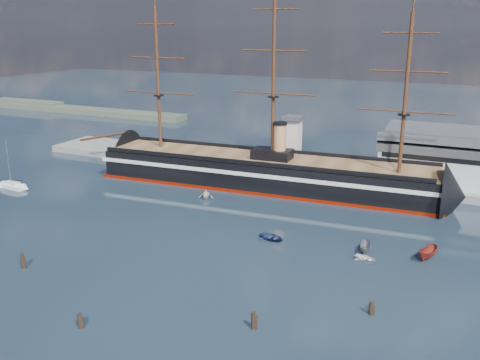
% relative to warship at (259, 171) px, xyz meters
% --- Properties ---
extents(ground, '(600.00, 600.00, 0.00)m').
position_rel_warship_xyz_m(ground, '(1.77, -20.00, -4.04)').
color(ground, black).
rests_on(ground, ground).
extents(quay, '(180.00, 18.00, 2.00)m').
position_rel_warship_xyz_m(quay, '(11.77, 16.00, -4.04)').
color(quay, slate).
rests_on(quay, ground).
extents(quay_tower, '(5.00, 5.00, 15.00)m').
position_rel_warship_xyz_m(quay_tower, '(4.77, 13.00, 5.72)').
color(quay_tower, silver).
rests_on(quay_tower, ground).
extents(shoreline, '(120.00, 10.00, 4.00)m').
position_rel_warship_xyz_m(shoreline, '(-137.46, 75.00, -2.59)').
color(shoreline, '#3F4C38').
rests_on(shoreline, ground).
extents(warship, '(113.29, 21.03, 53.94)m').
position_rel_warship_xyz_m(warship, '(0.00, 0.00, 0.00)').
color(warship, black).
rests_on(warship, ground).
extents(sailboat, '(8.24, 3.27, 12.83)m').
position_rel_warship_xyz_m(sailboat, '(-57.37, -29.20, -3.22)').
color(sailboat, white).
rests_on(sailboat, ground).
extents(motorboat_b, '(2.18, 3.64, 1.59)m').
position_rel_warship_xyz_m(motorboat_b, '(16.76, -33.03, -4.04)').
color(motorboat_b, navy).
rests_on(motorboat_b, ground).
extents(motorboat_c, '(6.12, 3.01, 2.35)m').
position_rel_warship_xyz_m(motorboat_c, '(34.99, -31.41, -4.04)').
color(motorboat_c, slate).
rests_on(motorboat_c, ground).
extents(motorboat_d, '(7.41, 5.45, 2.49)m').
position_rel_warship_xyz_m(motorboat_d, '(-7.72, -15.18, -4.04)').
color(motorboat_d, white).
rests_on(motorboat_d, ground).
extents(motorboat_e, '(1.81, 2.89, 1.26)m').
position_rel_warship_xyz_m(motorboat_e, '(35.90, -34.92, -4.04)').
color(motorboat_e, white).
rests_on(motorboat_e, ground).
extents(motorboat_f, '(7.36, 4.45, 2.77)m').
position_rel_warship_xyz_m(motorboat_f, '(46.02, -29.50, -4.04)').
color(motorboat_f, maroon).
rests_on(motorboat_f, ground).
extents(piling_near_left, '(0.64, 0.64, 3.56)m').
position_rel_warship_xyz_m(piling_near_left, '(-18.36, -63.38, -4.04)').
color(piling_near_left, black).
rests_on(piling_near_left, ground).
extents(piling_near_mid, '(0.64, 0.64, 2.96)m').
position_rel_warship_xyz_m(piling_near_mid, '(3.79, -74.23, -4.04)').
color(piling_near_mid, black).
rests_on(piling_near_mid, ground).
extents(piling_near_right, '(0.64, 0.64, 3.36)m').
position_rel_warship_xyz_m(piling_near_right, '(26.23, -64.22, -4.04)').
color(piling_near_right, black).
rests_on(piling_near_right, ground).
extents(piling_far_right, '(0.64, 0.64, 2.80)m').
position_rel_warship_xyz_m(piling_far_right, '(40.53, -53.41, -4.04)').
color(piling_far_right, black).
rests_on(piling_far_right, ground).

